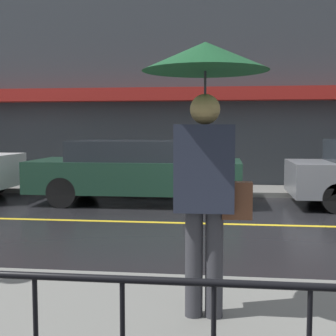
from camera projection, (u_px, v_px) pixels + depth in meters
ground_plane at (270, 225)px, 8.09m from camera, size 80.00×80.00×0.00m
sidewalk_far at (255, 191)px, 12.14m from camera, size 28.00×1.61×0.12m
lane_marking at (270, 225)px, 8.09m from camera, size 25.20×0.12×0.01m
building_storefront at (254, 79)px, 12.81m from camera, size 28.00×0.85×6.11m
pedestrian at (206, 110)px, 3.73m from camera, size 1.01×1.01×2.23m
car_dark_green at (135, 170)px, 10.49m from camera, size 4.65×1.88×1.40m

